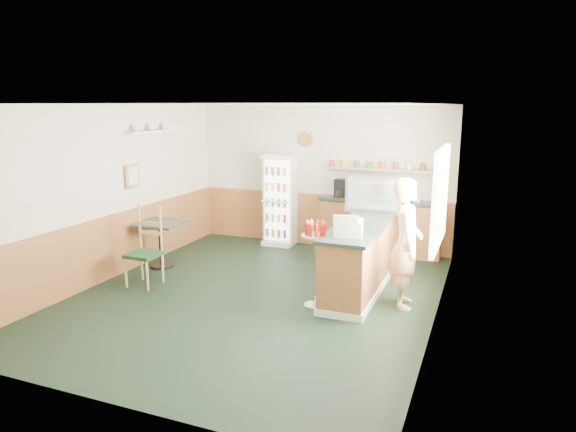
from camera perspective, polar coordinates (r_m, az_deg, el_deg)
The scene contains 13 objects.
ground at distance 7.52m, azimuth -3.62°, elevation -8.75°, with size 6.00×6.00×0.00m, color black.
room_envelope at distance 7.87m, azimuth -2.99°, elevation 3.69°, with size 5.04×6.02×2.72m.
service_counter at distance 7.92m, azimuth 8.61°, elevation -4.26°, with size 0.68×3.01×1.01m.
back_counter at distance 9.57m, azimuth 10.06°, elevation -0.90°, with size 2.24×0.42×1.69m.
drinks_fridge at distance 10.00m, azimuth -0.87°, elevation 1.81°, with size 0.58×0.52×1.77m.
display_case at distance 8.40m, azimuth 9.88°, elevation 2.37°, with size 0.95×0.50×0.54m.
cash_register at distance 6.78m, azimuth 6.76°, elevation -1.31°, with size 0.36×0.37×0.21m, color #ECE2C4.
shopkeeper at distance 7.03m, azimuth 12.98°, elevation -2.98°, with size 0.59×0.42×1.77m, color tan.
condiment_stand at distance 6.88m, azimuth 3.01°, elevation -3.79°, with size 0.37×0.37×1.17m.
newspaper_rack at distance 8.13m, azimuth 6.40°, elevation -3.65°, with size 0.09×0.41×0.49m.
cafe_table at distance 8.88m, azimuth -13.96°, elevation -2.12°, with size 0.78×0.78×0.77m.
cafe_chair at distance 8.09m, azimuth -15.41°, elevation -2.96°, with size 0.45×0.45×1.21m.
dog_doorstop at distance 7.75m, azimuth 4.49°, elevation -7.09°, with size 0.23×0.29×0.27m.
Camera 1 is at (3.03, -6.34, 2.68)m, focal length 32.00 mm.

